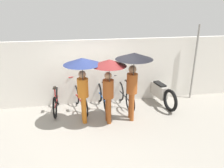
{
  "coord_description": "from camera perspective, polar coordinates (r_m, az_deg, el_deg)",
  "views": [
    {
      "loc": [
        -0.45,
        -5.35,
        3.44
      ],
      "look_at": [
        0.64,
        0.98,
        1.0
      ],
      "focal_mm": 35.0,
      "sensor_mm": 36.0,
      "label": 1
    }
  ],
  "objects": [
    {
      "name": "ground_plane",
      "position": [
        6.38,
        -4.26,
        -11.9
      ],
      "size": [
        30.0,
        30.0,
        0.0
      ],
      "primitive_type": "plane",
      "color": "gray"
    },
    {
      "name": "back_wall",
      "position": [
        7.62,
        -5.93,
        3.04
      ],
      "size": [
        11.59,
        0.12,
        2.26
      ],
      "color": "silver",
      "rests_on": "ground"
    },
    {
      "name": "parked_bicycle_0",
      "position": [
        7.48,
        -14.31,
        -4.19
      ],
      "size": [
        0.44,
        1.68,
        0.98
      ],
      "rotation": [
        0.0,
        0.0,
        1.54
      ],
      "color": "black",
      "rests_on": "ground"
    },
    {
      "name": "parked_bicycle_1",
      "position": [
        7.38,
        -8.4,
        -4.0
      ],
      "size": [
        0.57,
        1.7,
        1.03
      ],
      "rotation": [
        0.0,
        0.0,
        1.81
      ],
      "color": "black",
      "rests_on": "ground"
    },
    {
      "name": "parked_bicycle_2",
      "position": [
        7.45,
        -2.47,
        -3.49
      ],
      "size": [
        0.44,
        1.78,
        1.02
      ],
      "rotation": [
        0.0,
        0.0,
        1.7
      ],
      "color": "black",
      "rests_on": "ground"
    },
    {
      "name": "parked_bicycle_3",
      "position": [
        7.57,
        3.32,
        -3.02
      ],
      "size": [
        0.44,
        1.71,
        1.0
      ],
      "rotation": [
        0.0,
        0.0,
        1.72
      ],
      "color": "black",
      "rests_on": "ground"
    },
    {
      "name": "pedestrian_leading",
      "position": [
        6.09,
        -7.75,
        3.03
      ],
      "size": [
        1.02,
        1.02,
        2.02
      ],
      "rotation": [
        0.0,
        0.0,
        3.22
      ],
      "color": "#C66B1E",
      "rests_on": "ground"
    },
    {
      "name": "pedestrian_center",
      "position": [
        6.04,
        -0.83,
        2.48
      ],
      "size": [
        0.95,
        0.95,
        1.99
      ],
      "rotation": [
        0.0,
        0.0,
        3.23
      ],
      "color": "#9E4C1E",
      "rests_on": "ground"
    },
    {
      "name": "pedestrian_trailing",
      "position": [
        6.18,
        5.61,
        4.27
      ],
      "size": [
        1.05,
        1.05,
        2.13
      ],
      "rotation": [
        0.0,
        0.0,
        3.12
      ],
      "color": "#9E4C1E",
      "rests_on": "ground"
    },
    {
      "name": "motorcycle",
      "position": [
        7.99,
        12.19,
        -1.9
      ],
      "size": [
        0.64,
        2.16,
        0.94
      ],
      "rotation": [
        0.0,
        0.0,
        1.74
      ],
      "color": "black",
      "rests_on": "ground"
    },
    {
      "name": "awning_pole",
      "position": [
        8.43,
        20.74,
        5.16
      ],
      "size": [
        0.07,
        0.07,
        2.72
      ],
      "color": "gray",
      "rests_on": "ground"
    }
  ]
}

